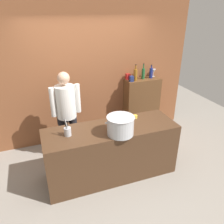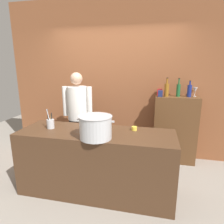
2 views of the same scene
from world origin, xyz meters
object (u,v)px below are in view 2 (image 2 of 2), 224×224
(chef, at_px, (78,112))
(butter_jar, at_px, (134,128))
(stockpot_large, at_px, (96,127))
(utensil_crock, at_px, (50,123))
(wine_glass_wide, at_px, (195,90))
(spice_tin_navy, at_px, (160,93))
(wine_bottle_green, at_px, (178,90))
(wine_bottle_amber, at_px, (167,90))
(spice_tin_red, at_px, (160,92))
(wine_bottle_cobalt, at_px, (189,91))

(chef, xyz_separation_m, butter_jar, (1.07, -0.58, -0.04))
(chef, bearing_deg, stockpot_large, 118.42)
(stockpot_large, distance_m, utensil_crock, 0.78)
(wine_glass_wide, xyz_separation_m, spice_tin_navy, (-0.60, -0.16, -0.06))
(utensil_crock, xyz_separation_m, butter_jar, (1.18, 0.17, -0.05))
(wine_bottle_green, height_order, spice_tin_navy, wine_bottle_green)
(butter_jar, relative_size, wine_bottle_amber, 0.23)
(stockpot_large, distance_m, spice_tin_red, 1.69)
(utensil_crock, distance_m, wine_bottle_amber, 2.04)
(stockpot_large, bearing_deg, wine_bottle_amber, 57.19)
(stockpot_large, xyz_separation_m, butter_jar, (0.43, 0.40, -0.12))
(chef, bearing_deg, utensil_crock, 76.96)
(stockpot_large, xyz_separation_m, utensil_crock, (-0.74, 0.22, -0.07))
(chef, height_order, wine_bottle_amber, chef)
(utensil_crock, distance_m, wine_glass_wide, 2.51)
(butter_jar, bearing_deg, wine_bottle_cobalt, 50.53)
(butter_jar, bearing_deg, wine_bottle_green, 57.38)
(butter_jar, xyz_separation_m, wine_bottle_green, (0.66, 1.02, 0.43))
(wine_glass_wide, xyz_separation_m, spice_tin_red, (-0.61, -0.01, -0.06))
(chef, height_order, spice_tin_red, chef)
(utensil_crock, xyz_separation_m, wine_bottle_cobalt, (2.02, 1.19, 0.38))
(chef, height_order, stockpot_large, chef)
(utensil_crock, height_order, spice_tin_navy, spice_tin_navy)
(chef, bearing_deg, wine_bottle_amber, -169.80)
(utensil_crock, relative_size, spice_tin_red, 2.41)
(stockpot_large, xyz_separation_m, wine_bottle_green, (1.09, 1.42, 0.31))
(chef, distance_m, stockpot_large, 1.16)
(butter_jar, height_order, wine_bottle_amber, wine_bottle_amber)
(utensil_crock, bearing_deg, wine_bottle_green, 33.12)
(butter_jar, distance_m, wine_glass_wide, 1.51)
(chef, distance_m, utensil_crock, 0.76)
(wine_bottle_cobalt, height_order, wine_glass_wide, wine_bottle_cobalt)
(wine_bottle_cobalt, xyz_separation_m, wine_glass_wide, (0.11, 0.08, 0.00))
(butter_jar, bearing_deg, utensil_crock, -171.67)
(chef, distance_m, spice_tin_red, 1.53)
(butter_jar, height_order, spice_tin_red, spice_tin_red)
(wine_glass_wide, distance_m, spice_tin_navy, 0.62)
(wine_bottle_green, relative_size, spice_tin_navy, 2.86)
(wine_glass_wide, height_order, spice_tin_navy, wine_glass_wide)
(stockpot_large, relative_size, wine_bottle_amber, 1.42)
(butter_jar, distance_m, spice_tin_red, 1.20)
(utensil_crock, height_order, spice_tin_red, spice_tin_red)
(stockpot_large, distance_m, wine_bottle_amber, 1.67)
(utensil_crock, relative_size, wine_bottle_green, 0.88)
(stockpot_large, relative_size, wine_bottle_green, 1.45)
(stockpot_large, bearing_deg, wine_bottle_green, 52.50)
(utensil_crock, relative_size, butter_jar, 3.81)
(chef, height_order, wine_bottle_green, chef)
(chef, xyz_separation_m, wine_bottle_cobalt, (1.91, 0.44, 0.38))
(wine_bottle_green, bearing_deg, spice_tin_navy, -164.20)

